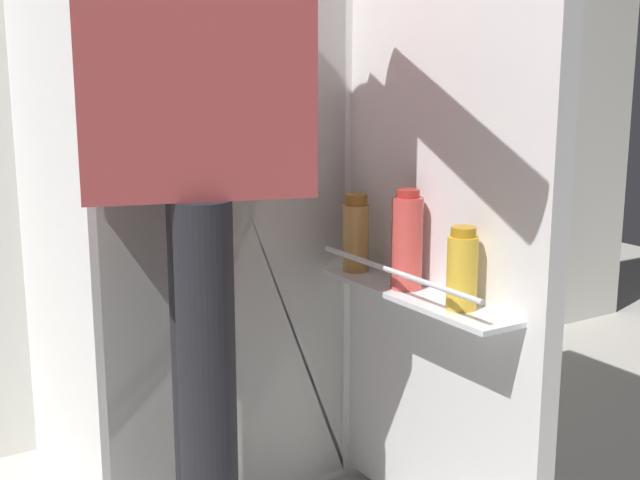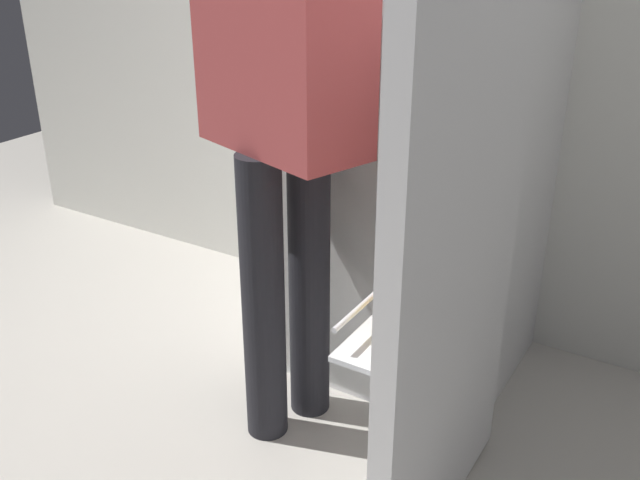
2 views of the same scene
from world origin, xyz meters
name	(u,v)px [view 2 (image 2 of 2)]	position (x,y,z in m)	size (l,w,h in m)	color
ground_plane	(327,447)	(0.00, 0.00, 0.00)	(6.81, 6.81, 0.00)	#B7B2A8
refrigerator	(426,108)	(0.03, 0.50, 0.89)	(0.74, 1.29, 1.78)	white
person	(285,77)	(-0.16, 0.06, 1.04)	(0.58, 0.85, 1.71)	black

